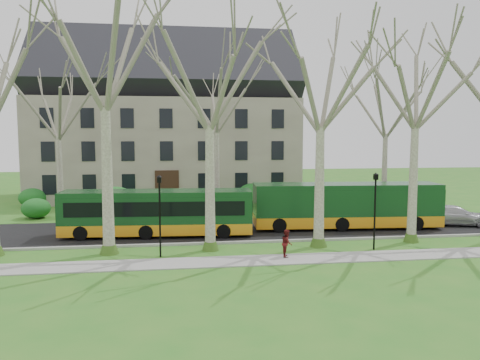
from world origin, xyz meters
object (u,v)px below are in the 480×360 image
object	(u,v)px
bus_lead	(157,212)
bus_follow	(346,205)
sedan	(455,215)
pedestrian_b	(287,243)

from	to	relation	value
bus_lead	bus_follow	world-z (taller)	bus_follow
bus_lead	sedan	size ratio (longest dim) A/B	2.52
sedan	bus_follow	bearing A→B (deg)	106.02
sedan	bus_lead	bearing A→B (deg)	108.14
bus_lead	pedestrian_b	size ratio (longest dim) A/B	8.24
sedan	pedestrian_b	size ratio (longest dim) A/B	3.27
bus_follow	bus_lead	bearing A→B (deg)	-173.03
bus_follow	sedan	size ratio (longest dim) A/B	2.69
bus_follow	pedestrian_b	distance (m)	9.16
bus_follow	pedestrian_b	xyz separation A→B (m)	(-5.88, -6.97, -0.87)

